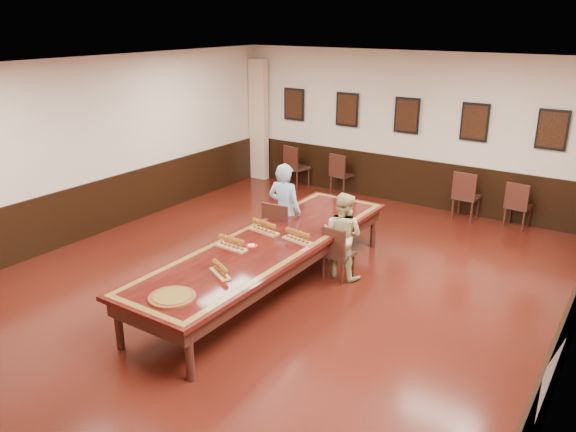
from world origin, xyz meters
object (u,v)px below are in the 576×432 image
Objects in this scene: chair_man at (281,230)px; chair_woman at (339,252)px; spare_chair_d at (519,205)px; spare_chair_c at (467,195)px; conference_table at (269,251)px; spare_chair_a at (297,166)px; person_man at (285,211)px; spare_chair_b at (342,173)px; carved_platter at (172,297)px; person_woman at (343,235)px.

chair_man is 1.18m from chair_woman.
spare_chair_c is at bearing 8.51° from spare_chair_d.
spare_chair_a is at bearing 118.45° from conference_table.
person_man is (-1.97, -3.54, 0.31)m from spare_chair_c.
spare_chair_a reaches higher than spare_chair_b.
spare_chair_d is 4.67m from person_man.
chair_man is 0.32m from person_man.
carved_platter is at bearing 110.04° from spare_chair_b.
person_man reaches higher than spare_chair_c.
chair_woman reaches higher than conference_table.
spare_chair_a is 1.14m from spare_chair_b.
spare_chair_b is (-2.09, 3.94, 0.03)m from chair_woman.
spare_chair_d reaches higher than conference_table.
spare_chair_a reaches higher than spare_chair_c.
person_woman is (1.17, -0.05, 0.18)m from chair_man.
conference_table is (-0.68, -0.88, 0.18)m from chair_woman.
spare_chair_b is 0.19× the size of conference_table.
person_man is (2.05, -3.56, 0.30)m from spare_chair_a.
spare_chair_b is at bearing -60.30° from chair_woman.
person_woman is at bearing 172.98° from chair_man.
person_woman is at bearing 80.07° from spare_chair_c.
person_woman reaches higher than spare_chair_d.
chair_man is at bearing 115.22° from conference_table.
spare_chair_c reaches higher than carved_platter.
person_man is (-2.94, -3.61, 0.35)m from spare_chair_d.
spare_chair_a is at bearing 14.59° from spare_chair_b.
spare_chair_c is 0.61× the size of person_man.
chair_woman is 0.64× the size of person_woman.
person_man is at bearing -10.21° from chair_woman.
person_man reaches higher than spare_chair_b.
spare_chair_a reaches higher than carved_platter.
spare_chair_a is 0.62× the size of person_man.
chair_man is at bearing 132.70° from spare_chair_a.
spare_chair_a is 1.07× the size of spare_chair_b.
spare_chair_a is 1.10× the size of spare_chair_d.
spare_chair_b is 2.89m from spare_chair_c.
chair_man reaches higher than spare_chair_d.
chair_woman is 3.01m from carved_platter.
spare_chair_d is 0.67× the size of person_woman.
carved_platter is at bearing 75.42° from spare_chair_d.
chair_man is at bearing 100.52° from carved_platter.
person_man is at bearing 111.69° from spare_chair_b.
person_woman is 3.08m from carved_platter.
person_man reaches higher than conference_table.
spare_chair_b is 0.95× the size of spare_chair_c.
carved_platter is (-0.60, -3.02, 0.09)m from person_woman.
spare_chair_b is 1.02× the size of spare_chair_d.
chair_woman is 0.93× the size of spare_chair_b.
chair_man is at bearing -5.18° from chair_woman.
spare_chair_c is at bearing -123.62° from person_man.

